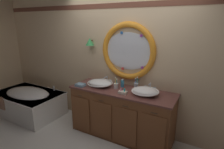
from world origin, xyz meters
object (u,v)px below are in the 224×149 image
object	(u,v)px
toiletry_basket	(123,92)
sink_basin_left	(100,83)
bathtub	(29,101)
toothbrush_holder_right	(136,85)
toothbrush_holder_left	(116,86)
soap_dispenser	(122,83)
sink_basin_right	(145,91)
folded_hand_towel	(80,85)

from	to	relation	value
toiletry_basket	sink_basin_left	bearing A→B (deg)	165.75
bathtub	toothbrush_holder_right	size ratio (longest dim) A/B	6.86
sink_basin_left	toothbrush_holder_left	bearing A→B (deg)	6.48
soap_dispenser	bathtub	bearing A→B (deg)	-168.59
soap_dispenser	toiletry_basket	bearing A→B (deg)	-63.09
toiletry_basket	soap_dispenser	bearing A→B (deg)	116.91
sink_basin_right	folded_hand_towel	world-z (taller)	sink_basin_right
toothbrush_holder_right	folded_hand_towel	size ratio (longest dim) A/B	1.24
bathtub	soap_dispenser	distance (m)	2.29
toothbrush_holder_right	toothbrush_holder_left	bearing A→B (deg)	-147.56
toothbrush_holder_left	bathtub	bearing A→B (deg)	-171.82
sink_basin_left	toothbrush_holder_right	xyz separation A→B (m)	(0.62, 0.23, -0.01)
sink_basin_right	toiletry_basket	distance (m)	0.37
bathtub	soap_dispenser	world-z (taller)	soap_dispenser
soap_dispenser	folded_hand_towel	bearing A→B (deg)	-153.62
sink_basin_left	toiletry_basket	bearing A→B (deg)	-14.25
toiletry_basket	folded_hand_towel	bearing A→B (deg)	-177.25
toothbrush_holder_right	toiletry_basket	world-z (taller)	toothbrush_holder_right
toothbrush_holder_right	folded_hand_towel	world-z (taller)	toothbrush_holder_right
toothbrush_holder_right	soap_dispenser	world-z (taller)	toothbrush_holder_right
toothbrush_holder_left	folded_hand_towel	xyz separation A→B (m)	(-0.64, -0.21, -0.03)
sink_basin_right	soap_dispenser	xyz separation A→B (m)	(-0.49, 0.17, 0.00)
sink_basin_right	sink_basin_left	bearing A→B (deg)	180.00
soap_dispenser	folded_hand_towel	size ratio (longest dim) A/B	0.89
bathtub	toiletry_basket	world-z (taller)	toiletry_basket
toothbrush_holder_right	toiletry_basket	distance (m)	0.38
toothbrush_holder_left	toiletry_basket	world-z (taller)	toothbrush_holder_left
sink_basin_left	folded_hand_towel	world-z (taller)	sink_basin_left
sink_basin_right	toiletry_basket	xyz separation A→B (m)	(-0.34, -0.14, -0.04)
bathtub	toiletry_basket	xyz separation A→B (m)	(2.31, 0.13, 0.61)
bathtub	toothbrush_holder_left	distance (m)	2.20
soap_dispenser	folded_hand_towel	world-z (taller)	soap_dispenser
toothbrush_holder_left	soap_dispenser	bearing A→B (deg)	65.01
toothbrush_holder_left	sink_basin_right	bearing A→B (deg)	-3.69
bathtub	toothbrush_holder_left	size ratio (longest dim) A/B	7.09
sink_basin_left	soap_dispenser	distance (m)	0.42
toothbrush_holder_right	toiletry_basket	xyz separation A→B (m)	(-0.09, -0.37, -0.03)
toothbrush_holder_left	toothbrush_holder_right	bearing A→B (deg)	32.44
folded_hand_towel	bathtub	bearing A→B (deg)	-176.54
bathtub	sink_basin_right	world-z (taller)	sink_basin_right
folded_hand_towel	sink_basin_right	bearing A→B (deg)	8.42
bathtub	sink_basin_right	xyz separation A→B (m)	(2.65, 0.26, 0.64)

